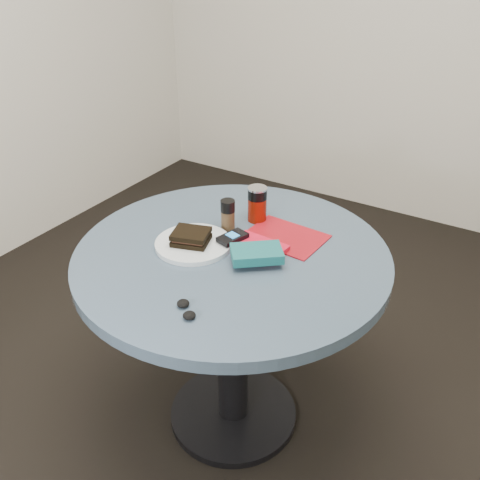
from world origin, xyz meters
The scene contains 11 objects.
ground centered at (0.00, 0.00, 0.00)m, with size 4.00×4.00×0.00m, color black.
table centered at (0.00, 0.00, 0.59)m, with size 1.00×1.00×0.75m.
plate centered at (-0.12, -0.04, 0.76)m, with size 0.25×0.25×0.02m, color silver.
sandwich centered at (-0.13, -0.04, 0.79)m, with size 0.14×0.12×0.04m.
soda_can centered at (-0.04, 0.22, 0.81)m, with size 0.08×0.08×0.12m.
pepper_grinder centered at (-0.08, 0.11, 0.81)m, with size 0.05×0.05×0.11m.
magazine centered at (0.10, 0.16, 0.75)m, with size 0.25×0.19×0.00m, color maroon.
red_book centered at (0.07, 0.05, 0.76)m, with size 0.17×0.12×0.01m, color red.
novel centered at (0.10, -0.02, 0.78)m, with size 0.15×0.10×0.03m, color #125155.
mp3_player centered at (-0.02, 0.03, 0.78)m, with size 0.08×0.11×0.02m.
headphones centered at (0.06, -0.32, 0.76)m, with size 0.09×0.08×0.02m.
Camera 1 is at (0.77, -1.21, 1.64)m, focal length 40.00 mm.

